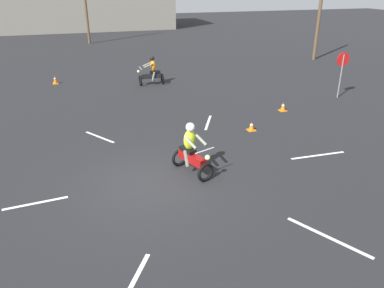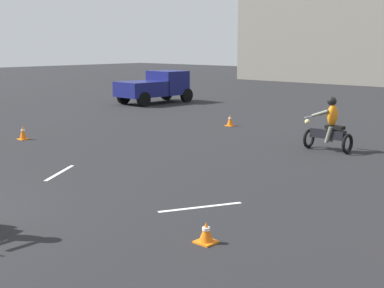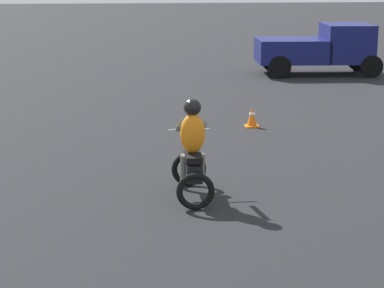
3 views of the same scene
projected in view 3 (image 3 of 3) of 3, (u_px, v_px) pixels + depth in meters
motorcycle_rider_background at (192, 155)px, 12.08m from camera, size 1.51×0.70×1.66m
pickup_truck at (321, 48)px, 25.76m from camera, size 2.14×4.22×1.73m
traffic_cone_near_right at (252, 118)px, 17.55m from camera, size 0.32×0.32×0.46m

